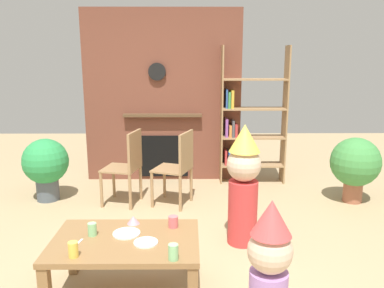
# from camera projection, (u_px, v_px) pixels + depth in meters

# --- Properties ---
(ground_plane) EXTENTS (12.00, 12.00, 0.00)m
(ground_plane) POSITION_uv_depth(u_px,v_px,m) (174.00, 271.00, 3.25)
(ground_plane) COLOR tan
(brick_fireplace_feature) EXTENTS (2.20, 0.28, 2.40)m
(brick_fireplace_feature) POSITION_uv_depth(u_px,v_px,m) (163.00, 97.00, 5.52)
(brick_fireplace_feature) COLOR brown
(brick_fireplace_feature) RESTS_ON ground_plane
(bookshelf) EXTENTS (0.90, 0.28, 1.90)m
(bookshelf) POSITION_uv_depth(u_px,v_px,m) (247.00, 122.00, 5.41)
(bookshelf) COLOR #9E7A51
(bookshelf) RESTS_ON ground_plane
(coffee_table) EXTENTS (1.07, 0.70, 0.45)m
(coffee_table) POSITION_uv_depth(u_px,v_px,m) (126.00, 248.00, 2.85)
(coffee_table) COLOR olive
(coffee_table) RESTS_ON ground_plane
(paper_cup_near_left) EXTENTS (0.08, 0.08, 0.09)m
(paper_cup_near_left) POSITION_uv_depth(u_px,v_px,m) (174.00, 222.00, 3.02)
(paper_cup_near_left) COLOR #E5666B
(paper_cup_near_left) RESTS_ON coffee_table
(paper_cup_near_right) EXTENTS (0.06, 0.06, 0.11)m
(paper_cup_near_right) POSITION_uv_depth(u_px,v_px,m) (73.00, 250.00, 2.57)
(paper_cup_near_right) COLOR #F2CC4C
(paper_cup_near_right) RESTS_ON coffee_table
(paper_cup_center) EXTENTS (0.07, 0.07, 0.11)m
(paper_cup_center) POSITION_uv_depth(u_px,v_px,m) (173.00, 252.00, 2.53)
(paper_cup_center) COLOR #8CD18C
(paper_cup_center) RESTS_ON coffee_table
(paper_cup_far_left) EXTENTS (0.06, 0.06, 0.10)m
(paper_cup_far_left) POSITION_uv_depth(u_px,v_px,m) (92.00, 229.00, 2.88)
(paper_cup_far_left) COLOR #8CD18C
(paper_cup_far_left) RESTS_ON coffee_table
(paper_plate_front) EXTENTS (0.17, 0.17, 0.01)m
(paper_plate_front) POSITION_uv_depth(u_px,v_px,m) (146.00, 243.00, 2.77)
(paper_plate_front) COLOR white
(paper_plate_front) RESTS_ON coffee_table
(paper_plate_rear) EXTENTS (0.20, 0.20, 0.01)m
(paper_plate_rear) POSITION_uv_depth(u_px,v_px,m) (126.00, 233.00, 2.91)
(paper_plate_rear) COLOR white
(paper_plate_rear) RESTS_ON coffee_table
(birthday_cake_slice) EXTENTS (0.10, 0.10, 0.06)m
(birthday_cake_slice) POSITION_uv_depth(u_px,v_px,m) (133.00, 220.00, 3.09)
(birthday_cake_slice) COLOR pink
(birthday_cake_slice) RESTS_ON coffee_table
(table_fork) EXTENTS (0.05, 0.15, 0.01)m
(table_fork) POSITION_uv_depth(u_px,v_px,m) (77.00, 244.00, 2.75)
(table_fork) COLOR silver
(table_fork) RESTS_ON coffee_table
(child_with_cone_hat) EXTENTS (0.27, 0.27, 0.96)m
(child_with_cone_hat) POSITION_uv_depth(u_px,v_px,m) (269.00, 273.00, 2.29)
(child_with_cone_hat) COLOR #B27FCC
(child_with_cone_hat) RESTS_ON ground_plane
(child_in_pink) EXTENTS (0.32, 0.32, 1.16)m
(child_in_pink) POSITION_uv_depth(u_px,v_px,m) (243.00, 182.00, 3.62)
(child_in_pink) COLOR #D13838
(child_in_pink) RESTS_ON ground_plane
(dining_chair_left) EXTENTS (0.48, 0.48, 0.90)m
(dining_chair_left) POSITION_uv_depth(u_px,v_px,m) (128.00, 163.00, 4.63)
(dining_chair_left) COLOR #9E7A51
(dining_chair_left) RESTS_ON ground_plane
(dining_chair_middle) EXTENTS (0.52, 0.52, 0.90)m
(dining_chair_middle) POSITION_uv_depth(u_px,v_px,m) (179.00, 164.00, 4.60)
(dining_chair_middle) COLOR #9E7A51
(dining_chair_middle) RESTS_ON ground_plane
(potted_plant_tall) EXTENTS (0.59, 0.59, 0.80)m
(potted_plant_tall) POSITION_uv_depth(u_px,v_px,m) (355.00, 164.00, 4.71)
(potted_plant_tall) COLOR #9E5B42
(potted_plant_tall) RESTS_ON ground_plane
(potted_plant_short) EXTENTS (0.56, 0.56, 0.78)m
(potted_plant_short) POSITION_uv_depth(u_px,v_px,m) (46.00, 164.00, 4.78)
(potted_plant_short) COLOR #4C5660
(potted_plant_short) RESTS_ON ground_plane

